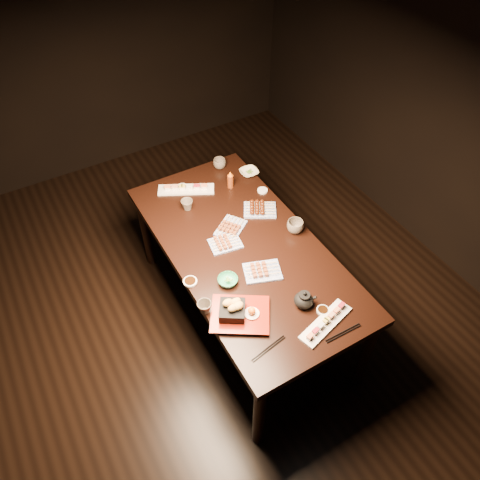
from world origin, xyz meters
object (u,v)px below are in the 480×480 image
(dining_table, at_px, (244,283))
(teacup_far_right, at_px, (220,163))
(sushi_platter_near, at_px, (326,321))
(tempura_tray, at_px, (240,310))
(yakitori_plate_left, at_px, (231,226))
(teacup_mid_right, at_px, (295,226))
(teacup_far_left, at_px, (187,205))
(yakitori_plate_center, at_px, (225,242))
(yakitori_plate_right, at_px, (262,269))
(edamame_bowl_cream, at_px, (249,172))
(sushi_platter_far, at_px, (186,188))
(condiment_bottle, at_px, (230,179))
(teacup_near_left, at_px, (205,307))
(edamame_bowl_green, at_px, (228,281))
(teapot, at_px, (304,299))

(dining_table, relative_size, teacup_far_right, 18.88)
(sushi_platter_near, height_order, tempura_tray, tempura_tray)
(sushi_platter_near, relative_size, yakitori_plate_left, 1.71)
(teacup_mid_right, height_order, teacup_far_left, teacup_mid_right)
(teacup_mid_right, bearing_deg, yakitori_plate_center, 164.62)
(yakitori_plate_right, distance_m, teacup_far_left, 0.76)
(sushi_platter_near, distance_m, yakitori_plate_right, 0.50)
(yakitori_plate_center, xyz_separation_m, teacup_far_left, (-0.06, 0.42, 0.01))
(edamame_bowl_cream, bearing_deg, tempura_tray, -123.04)
(teacup_far_right, bearing_deg, yakitori_plate_center, -115.72)
(dining_table, bearing_deg, teacup_mid_right, 5.71)
(sushi_platter_near, relative_size, sushi_platter_far, 0.90)
(sushi_platter_near, xyz_separation_m, condiment_bottle, (0.12, 1.29, 0.05))
(dining_table, xyz_separation_m, teacup_mid_right, (0.36, -0.04, 0.42))
(teacup_near_left, bearing_deg, sushi_platter_far, 70.18)
(edamame_bowl_cream, xyz_separation_m, teacup_near_left, (-0.85, -0.94, 0.02))
(edamame_bowl_green, height_order, teacup_near_left, teacup_near_left)
(sushi_platter_far, xyz_separation_m, edamame_bowl_cream, (0.49, -0.07, -0.01))
(dining_table, relative_size, sushi_platter_near, 5.01)
(edamame_bowl_green, bearing_deg, tempura_tray, -103.11)
(sushi_platter_near, xyz_separation_m, yakitori_plate_center, (-0.19, 0.80, 0.00))
(sushi_platter_near, xyz_separation_m, teacup_near_left, (-0.54, 0.41, 0.02))
(condiment_bottle, bearing_deg, teapot, -97.64)
(yakitori_plate_center, bearing_deg, teacup_near_left, -122.46)
(edamame_bowl_green, xyz_separation_m, edamame_bowl_cream, (0.64, 0.82, -0.00))
(sushi_platter_far, distance_m, yakitori_plate_right, 0.93)
(condiment_bottle, bearing_deg, edamame_bowl_cream, 16.75)
(dining_table, height_order, yakitori_plate_right, yakitori_plate_right)
(yakitori_plate_center, distance_m, condiment_bottle, 0.57)
(edamame_bowl_green, bearing_deg, yakitori_plate_left, 58.60)
(teacup_near_left, height_order, teapot, teapot)
(edamame_bowl_cream, relative_size, teacup_far_right, 1.40)
(teacup_mid_right, bearing_deg, edamame_bowl_cream, 86.09)
(dining_table, height_order, sushi_platter_far, sushi_platter_far)
(teapot, bearing_deg, yakitori_plate_right, 125.42)
(teacup_mid_right, bearing_deg, sushi_platter_near, -111.11)
(sushi_platter_near, height_order, yakitori_plate_right, yakitori_plate_right)
(teacup_far_right, relative_size, teapot, 0.73)
(edamame_bowl_green, distance_m, tempura_tray, 0.25)
(sushi_platter_near, distance_m, yakitori_plate_left, 0.91)
(teacup_far_left, bearing_deg, yakitori_plate_center, -81.30)
(yakitori_plate_center, bearing_deg, teapot, -67.12)
(teapot, height_order, condiment_bottle, condiment_bottle)
(yakitori_plate_left, bearing_deg, teacup_far_right, 32.96)
(sushi_platter_near, height_order, condiment_bottle, condiment_bottle)
(yakitori_plate_left, bearing_deg, sushi_platter_far, 64.65)
(dining_table, xyz_separation_m, teacup_near_left, (-0.44, -0.32, 0.41))
(yakitori_plate_center, height_order, teapot, teapot)
(yakitori_plate_right, xyz_separation_m, yakitori_plate_left, (0.02, 0.42, -0.00))
(sushi_platter_near, relative_size, edamame_bowl_green, 2.97)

